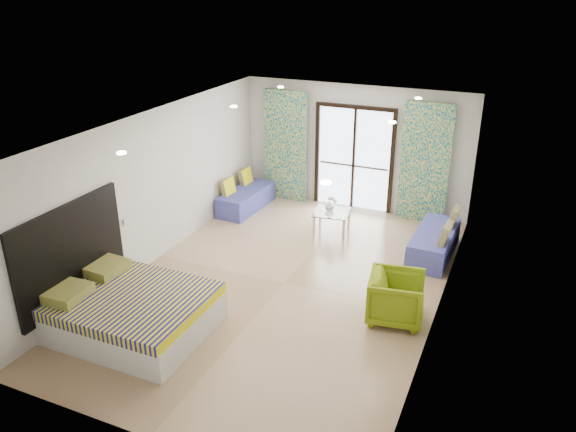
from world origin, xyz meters
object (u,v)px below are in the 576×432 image
at_px(bed, 132,312).
at_px(coffee_table, 332,214).
at_px(armchair, 396,295).
at_px(daybed_left, 246,198).
at_px(daybed_right, 435,242).

xyz_separation_m(bed, coffee_table, (1.52, 4.34, 0.09)).
relative_size(bed, armchair, 2.62).
xyz_separation_m(daybed_left, coffee_table, (2.16, -0.42, 0.16)).
height_order(bed, daybed_left, daybed_left).
xyz_separation_m(bed, daybed_right, (3.59, 4.16, -0.04)).
xyz_separation_m(daybed_left, armchair, (4.07, -2.96, 0.16)).
bearing_deg(daybed_right, daybed_left, 173.54).
relative_size(daybed_right, armchair, 2.13).
bearing_deg(daybed_left, bed, -79.59).
relative_size(coffee_table, armchair, 0.97).
distance_m(daybed_left, armchair, 5.04).
xyz_separation_m(daybed_left, daybed_right, (4.23, -0.61, 0.02)).
height_order(daybed_left, armchair, armchair).
bearing_deg(coffee_table, daybed_right, -5.09).
bearing_deg(daybed_left, armchair, -33.24).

